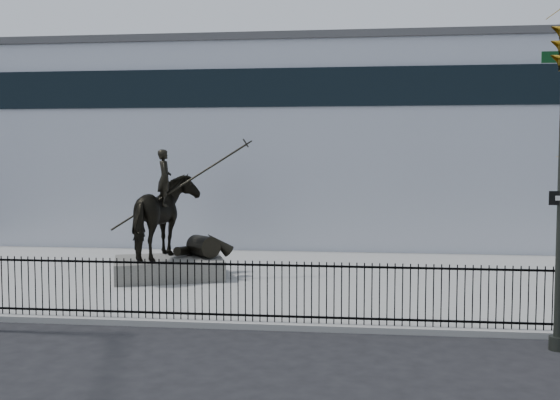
# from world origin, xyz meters

# --- Properties ---
(ground) EXTENTS (120.00, 120.00, 0.00)m
(ground) POSITION_xyz_m (0.00, 0.00, 0.00)
(ground) COLOR black
(ground) RESTS_ON ground
(plaza) EXTENTS (30.00, 12.00, 0.15)m
(plaza) POSITION_xyz_m (0.00, 7.00, 0.07)
(plaza) COLOR gray
(plaza) RESTS_ON ground
(building) EXTENTS (44.00, 14.00, 9.00)m
(building) POSITION_xyz_m (0.00, 20.00, 4.50)
(building) COLOR silver
(building) RESTS_ON ground
(picket_fence) EXTENTS (22.10, 0.10, 1.50)m
(picket_fence) POSITION_xyz_m (0.00, 1.25, 0.90)
(picket_fence) COLOR black
(picket_fence) RESTS_ON plaza
(statue_plinth) EXTENTS (4.07, 3.41, 0.65)m
(statue_plinth) POSITION_xyz_m (-3.49, 6.52, 0.48)
(statue_plinth) COLOR #4F4E48
(statue_plinth) RESTS_ON plaza
(equestrian_statue) EXTENTS (4.22, 3.38, 3.77)m
(equestrian_statue) POSITION_xyz_m (-3.43, 6.54, 2.17)
(equestrian_statue) COLOR black
(equestrian_statue) RESTS_ON statue_plinth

